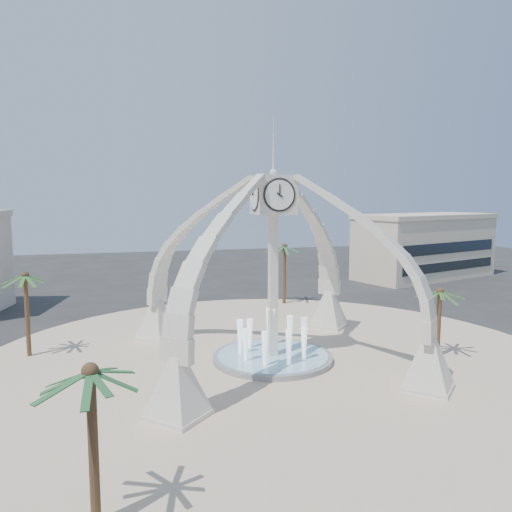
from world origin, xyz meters
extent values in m
plane|color=#282828|center=(0.00, 0.00, 0.00)|extent=(140.00, 140.00, 0.00)
cylinder|color=beige|center=(0.00, 0.00, 0.03)|extent=(40.00, 40.00, 0.06)
cube|color=silver|center=(0.00, 0.00, 4.90)|extent=(0.55, 0.55, 9.80)
cube|color=silver|center=(0.00, 0.00, 11.05)|extent=(2.50, 2.50, 2.50)
cone|color=silver|center=(0.00, 0.00, 14.30)|extent=(0.20, 0.20, 4.00)
cylinder|color=white|center=(0.00, -1.29, 11.05)|extent=(1.84, 0.04, 1.84)
pyramid|color=silver|center=(7.07, 7.07, 1.60)|extent=(3.80, 3.80, 3.20)
pyramid|color=silver|center=(-7.07, 7.07, 1.60)|extent=(3.80, 3.80, 3.20)
pyramid|color=silver|center=(-7.07, -7.07, 1.60)|extent=(3.80, 3.80, 3.20)
pyramid|color=silver|center=(7.07, -7.07, 1.60)|extent=(3.80, 3.80, 3.20)
cylinder|color=gray|center=(0.00, 0.00, 0.20)|extent=(8.00, 8.00, 0.40)
cylinder|color=#98CDE2|center=(0.00, 0.00, 0.42)|extent=(7.40, 7.40, 0.04)
cone|color=white|center=(0.00, 0.00, 2.02)|extent=(0.60, 0.60, 3.20)
cube|color=beige|center=(30.00, 28.00, 4.00)|extent=(21.49, 13.79, 8.00)
cube|color=beige|center=(30.00, 28.00, 8.30)|extent=(21.87, 14.17, 0.60)
cylinder|color=brown|center=(11.14, -2.15, 2.35)|extent=(0.31, 0.31, 4.70)
cylinder|color=brown|center=(-15.92, 5.25, 2.89)|extent=(0.31, 0.31, 5.78)
cylinder|color=brown|center=(6.35, 16.84, 3.03)|extent=(0.35, 0.35, 6.06)
cylinder|color=brown|center=(-10.60, -14.55, 2.73)|extent=(0.34, 0.34, 5.47)
camera|label=1|loc=(-9.45, -30.91, 10.97)|focal=35.00mm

